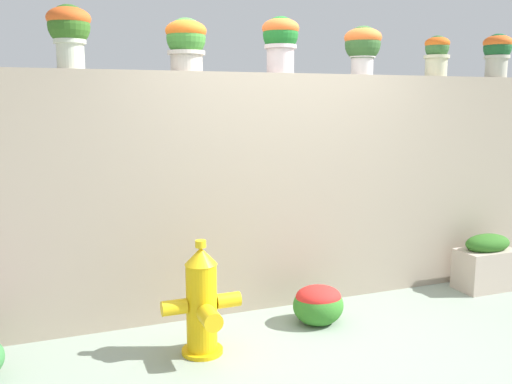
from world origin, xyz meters
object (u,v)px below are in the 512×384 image
Objects in this scene: potted_plant_2 at (186,41)px; potted_plant_3 at (280,39)px; flower_bush_right at (318,303)px; potted_plant_5 at (437,53)px; potted_plant_6 at (497,51)px; potted_plant_1 at (69,28)px; fire_hydrant at (202,304)px; potted_plant_4 at (363,45)px; planter_box at (486,263)px.

potted_plant_3 reaches higher than potted_plant_2.
potted_plant_2 is at bearing 146.98° from flower_bush_right.
potted_plant_2 reaches higher than potted_plant_5.
potted_plant_3 is 2.31m from potted_plant_6.
potted_plant_1 is 2.22m from fire_hydrant.
potted_plant_1 reaches higher than potted_plant_2.
potted_plant_2 is 2.03m from fire_hydrant.
potted_plant_6 is at bearing -0.43° from potted_plant_3.
potted_plant_4 is at bearing 0.35° from potted_plant_2.
potted_plant_3 is 2.20m from flower_bush_right.
fire_hydrant is at bearing -47.02° from potted_plant_1.
potted_plant_1 is 1.08× the size of potted_plant_4.
potted_plant_4 reaches higher than planter_box.
potted_plant_1 is at bearing 178.62° from potted_plant_2.
potted_plant_4 is at bearing -0.26° from potted_plant_1.
potted_plant_3 is at bearing 168.01° from planter_box.
potted_plant_4 is at bearing 39.95° from flower_bush_right.
potted_plant_1 is at bearing 132.98° from fire_hydrant.
flower_bush_right is (-1.52, -0.60, -2.06)m from potted_plant_5.
potted_plant_1 is 0.83× the size of planter_box.
fire_hydrant is at bearing -98.66° from potted_plant_2.
potted_plant_3 is (1.67, -0.03, -0.01)m from potted_plant_1.
potted_plant_2 is 0.89× the size of potted_plant_3.
potted_plant_6 is at bearing -3.22° from potted_plant_5.
potted_plant_1 is 1.67m from potted_plant_3.
potted_plant_2 is 2.33m from flower_bush_right.
potted_plant_2 is at bearing 81.34° from fire_hydrant.
potted_plant_1 is 1.22× the size of potted_plant_5.
potted_plant_2 reaches higher than flower_bush_right.
potted_plant_5 reaches higher than fire_hydrant.
potted_plant_6 is (0.69, -0.04, 0.04)m from potted_plant_5.
flower_bush_right is 0.75× the size of planter_box.
flower_bush_right is at bearing -175.15° from planter_box.
potted_plant_3 is (0.80, -0.01, 0.05)m from potted_plant_2.
potted_plant_2 is 3.43m from planter_box.
fire_hydrant is 1.06m from flower_bush_right.
potted_plant_2 is 1.61m from potted_plant_4.
planter_box is (-0.35, -0.40, -2.00)m from potted_plant_6.
flower_bush_right is (0.90, -0.58, -2.07)m from potted_plant_2.
flower_bush_right is (-2.22, -0.56, -2.09)m from potted_plant_6.
potted_plant_3 reaches higher than flower_bush_right.
flower_bush_right is at bearing -80.54° from potted_plant_3.
potted_plant_4 is at bearing 24.61° from fire_hydrant.
fire_hydrant is (0.75, -0.80, -1.93)m from potted_plant_1.
potted_plant_1 reaches higher than potted_plant_5.
potted_plant_6 reaches higher than flower_bush_right.
potted_plant_4 is 1.51m from potted_plant_6.
potted_plant_5 is at bearing 0.33° from potted_plant_2.
potted_plant_5 is at bearing 0.30° from potted_plant_4.
potted_plant_5 is at bearing 176.78° from potted_plant_6.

